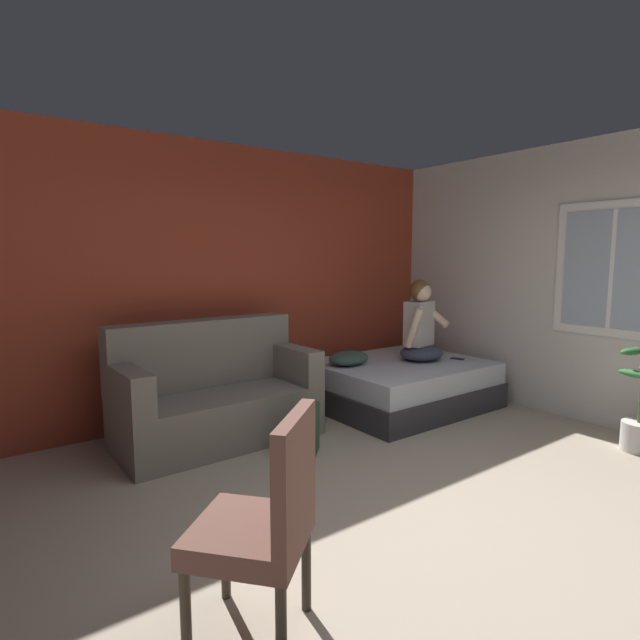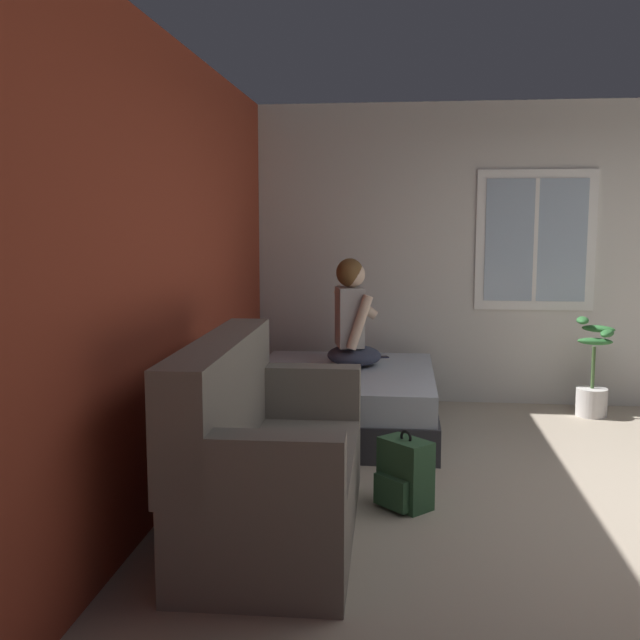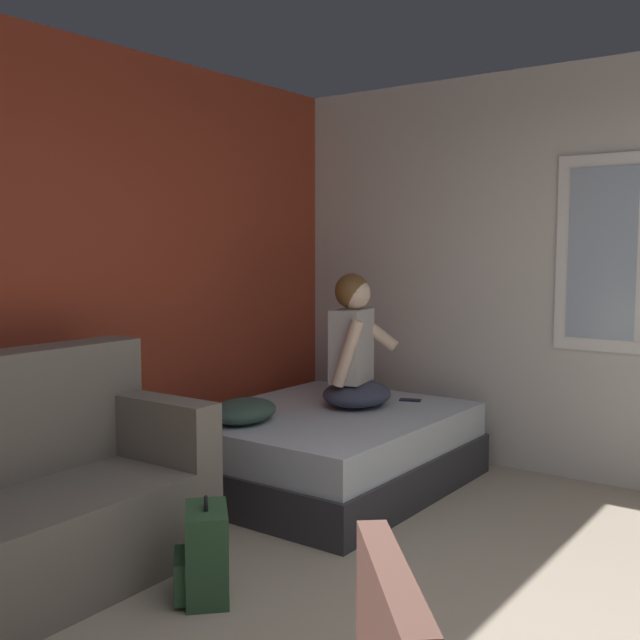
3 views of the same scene
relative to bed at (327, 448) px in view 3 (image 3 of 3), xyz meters
The scene contains 7 objects.
wall_back_accent 2.16m from the bed, 149.09° to the left, with size 10.29×0.16×2.70m, color #993823.
bed is the anchor object (origin of this frame).
couch 2.06m from the bed, behind, with size 1.72×0.85×1.04m.
person_seated 0.65m from the bed, 11.65° to the right, with size 0.60×0.54×0.88m.
backpack 1.66m from the bed, 163.19° to the right, with size 0.35×0.35×0.46m.
throw_pillow 0.67m from the bed, 157.11° to the left, with size 0.48×0.36×0.14m, color #385147.
cell_phone 0.70m from the bed, 24.02° to the right, with size 0.07×0.14×0.01m, color black.
Camera 3 is at (-2.23, -0.71, 1.52)m, focal length 42.00 mm.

